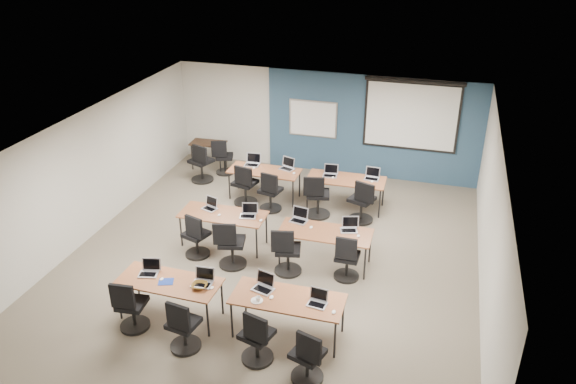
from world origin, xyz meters
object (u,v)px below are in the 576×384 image
(laptop_1, at_px, (203,280))
(task_chair_10, at_px, (317,199))
(task_chair_6, at_px, (287,255))
(task_chair_0, at_px, (131,309))
(training_table_mid_left, at_px, (223,216))
(laptop_3, at_px, (318,300))
(task_chair_11, at_px, (362,205))
(utility_table, at_px, (208,146))
(task_chair_5, at_px, (230,248))
(spare_chair_b, at_px, (201,166))
(task_chair_3, at_px, (308,360))
(task_chair_8, at_px, (245,188))
(laptop_10, at_px, (330,173))
(task_chair_9, at_px, (270,195))
(laptop_4, at_px, (210,206))
(laptop_9, at_px, (287,166))
(training_table_front_left, at_px, (169,283))
(task_chair_7, at_px, (347,261))
(laptop_2, at_px, (264,285))
(whiteboard, at_px, (313,119))
(task_chair_2, at_px, (257,340))
(laptop_0, at_px, (149,270))
(laptop_6, at_px, (299,218))
(task_chair_4, at_px, (196,239))
(laptop_7, at_px, (349,227))
(laptop_11, at_px, (372,176))
(laptop_8, at_px, (253,162))
(task_chair_1, at_px, (183,329))
(laptop_5, at_px, (249,213))
(training_table_back_right, at_px, (346,181))
(spare_chair_a, at_px, (223,160))
(training_table_front_right, at_px, (288,300))
(training_table_mid_right, at_px, (325,234))
(projector_screen, at_px, (412,111))

(laptop_1, bearing_deg, task_chair_10, 73.08)
(task_chair_6, bearing_deg, task_chair_0, -143.98)
(training_table_mid_left, relative_size, laptop_3, 5.96)
(task_chair_11, height_order, utility_table, task_chair_11)
(task_chair_5, distance_m, spare_chair_b, 4.09)
(task_chair_3, height_order, task_chair_10, task_chair_10)
(task_chair_8, height_order, spare_chair_b, spare_chair_b)
(laptop_10, xyz_separation_m, utility_table, (-3.60, 1.11, -0.13))
(task_chair_9, xyz_separation_m, task_chair_11, (2.13, 0.07, 0.02))
(laptop_4, xyz_separation_m, laptop_9, (0.96, 2.42, 0.01))
(training_table_front_left, bearing_deg, task_chair_7, 37.18)
(training_table_mid_left, xyz_separation_m, laptop_3, (2.56, -2.33, 0.10))
(task_chair_8, bearing_deg, laptop_4, -82.07)
(task_chair_10, height_order, utility_table, task_chair_10)
(laptop_2, height_order, task_chair_9, task_chair_9)
(whiteboard, xyz_separation_m, task_chair_2, (0.97, -7.33, -1.04))
(laptop_0, bearing_deg, laptop_2, -9.42)
(laptop_4, xyz_separation_m, laptop_6, (1.91, 0.02, 0.00))
(laptop_4, xyz_separation_m, task_chair_6, (1.89, -0.79, -0.37))
(laptop_3, height_order, spare_chair_b, spare_chair_b)
(laptop_2, bearing_deg, task_chair_6, 108.84)
(task_chair_4, height_order, task_chair_7, task_chair_4)
(laptop_4, height_order, laptop_7, laptop_7)
(task_chair_6, bearing_deg, training_table_mid_left, 144.69)
(task_chair_4, bearing_deg, task_chair_3, -23.70)
(laptop_1, bearing_deg, laptop_7, 46.74)
(training_table_front_left, bearing_deg, laptop_2, 10.22)
(task_chair_4, xyz_separation_m, laptop_6, (1.93, 0.76, 0.39))
(task_chair_2, xyz_separation_m, laptop_11, (0.88, 5.64, 0.39))
(laptop_8, bearing_deg, laptop_6, -56.95)
(task_chair_1, distance_m, laptop_5, 3.24)
(laptop_9, bearing_deg, task_chair_2, -58.85)
(task_chair_11, bearing_deg, task_chair_10, -158.03)
(task_chair_4, xyz_separation_m, utility_table, (-1.54, 4.17, 0.25))
(training_table_back_right, bearing_deg, spare_chair_a, 163.27)
(laptop_3, xyz_separation_m, laptop_5, (-2.02, 2.40, 0.00))
(training_table_front_right, height_order, task_chair_0, task_chair_0)
(training_table_mid_right, relative_size, laptop_5, 5.54)
(laptop_3, relative_size, laptop_10, 0.90)
(training_table_front_right, xyz_separation_m, task_chair_2, (-0.28, -0.73, -0.28))
(spare_chair_b, bearing_deg, spare_chair_a, 80.29)
(task_chair_4, relative_size, task_chair_6, 0.98)
(task_chair_8, xyz_separation_m, laptop_11, (2.88, 0.72, 0.36))
(task_chair_8, height_order, task_chair_9, task_chair_8)
(laptop_0, relative_size, laptop_4, 1.06)
(whiteboard, xyz_separation_m, training_table_mid_left, (-0.82, -4.26, -0.77))
(projector_screen, height_order, spare_chair_b, projector_screen)
(laptop_9, distance_m, task_chair_11, 2.15)
(task_chair_2, relative_size, spare_chair_b, 0.94)
(laptop_2, bearing_deg, spare_chair_a, 134.74)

